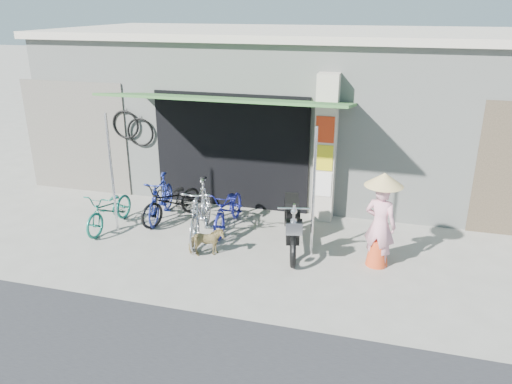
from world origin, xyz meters
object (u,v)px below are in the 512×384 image
(bike_teal, at_px, (110,209))
(bike_blue, at_px, (161,198))
(bike_navy, at_px, (229,209))
(moped, at_px, (292,223))
(bike_silver, at_px, (201,211))
(street_dog, at_px, (206,242))
(bike_black, at_px, (172,201))
(nun, at_px, (380,220))

(bike_teal, distance_m, bike_blue, 1.05)
(bike_navy, bearing_deg, moped, -18.95)
(bike_blue, bearing_deg, bike_navy, -12.00)
(bike_silver, distance_m, moped, 1.75)
(street_dog, distance_m, moped, 1.59)
(bike_teal, height_order, bike_black, bike_black)
(bike_black, distance_m, street_dog, 1.80)
(bike_black, relative_size, nun, 0.97)
(bike_teal, xyz_separation_m, bike_silver, (1.92, 0.05, 0.16))
(bike_blue, bearing_deg, bike_silver, -37.19)
(bike_silver, bearing_deg, nun, -12.81)
(bike_silver, bearing_deg, bike_teal, 171.98)
(street_dog, xyz_separation_m, moped, (1.40, 0.73, 0.23))
(bike_teal, bearing_deg, moped, 4.30)
(bike_black, distance_m, bike_navy, 1.27)
(bike_teal, distance_m, bike_navy, 2.37)
(bike_teal, height_order, bike_blue, bike_blue)
(bike_navy, height_order, nun, nun)
(moped, bearing_deg, bike_blue, 155.48)
(bike_navy, relative_size, moped, 0.87)
(bike_blue, xyz_separation_m, street_dog, (1.50, -1.32, -0.20))
(bike_blue, bearing_deg, bike_teal, -145.08)
(moped, relative_size, nun, 1.13)
(bike_navy, bearing_deg, bike_black, 175.34)
(street_dog, bearing_deg, moped, -87.35)
(nun, bearing_deg, bike_black, 8.42)
(bike_silver, height_order, street_dog, bike_silver)
(bike_blue, relative_size, nun, 0.92)
(bike_teal, distance_m, street_dog, 2.36)
(bike_black, xyz_separation_m, street_dog, (1.24, -1.29, -0.16))
(bike_teal, relative_size, moped, 0.80)
(bike_blue, height_order, street_dog, bike_blue)
(bike_silver, xyz_separation_m, bike_navy, (0.38, 0.53, -0.13))
(bike_silver, xyz_separation_m, nun, (3.30, -0.19, 0.27))
(bike_teal, relative_size, bike_black, 0.94)
(street_dog, bearing_deg, bike_black, 18.74)
(bike_blue, bearing_deg, nun, -18.13)
(bike_navy, bearing_deg, bike_silver, -125.67)
(bike_black, xyz_separation_m, bike_silver, (0.88, -0.63, 0.14))
(bike_blue, distance_m, moped, 2.95)
(nun, bearing_deg, bike_silver, 16.22)
(bike_blue, relative_size, bike_black, 0.95)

